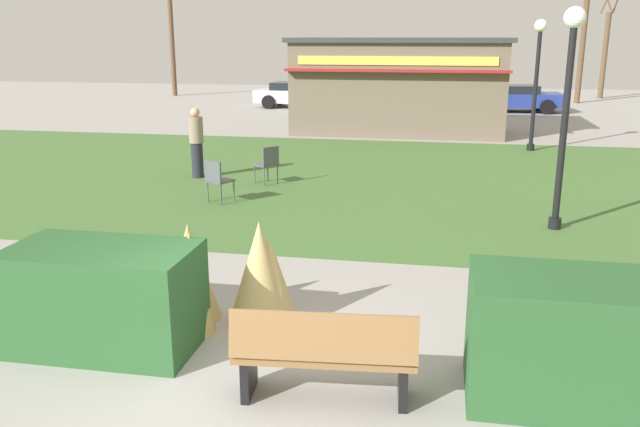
# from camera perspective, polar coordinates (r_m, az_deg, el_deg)

# --- Properties ---
(ground_plane) EXTENTS (80.00, 80.00, 0.00)m
(ground_plane) POSITION_cam_1_polar(r_m,az_deg,el_deg) (6.56, -6.45, -15.23)
(ground_plane) COLOR #999691
(lawn_patch) EXTENTS (36.00, 12.00, 0.01)m
(lawn_patch) POSITION_cam_1_polar(r_m,az_deg,el_deg) (15.80, 4.08, 3.07)
(lawn_patch) COLOR #446B33
(lawn_patch) RESTS_ON ground_plane
(park_bench) EXTENTS (1.74, 0.67, 0.95)m
(park_bench) POSITION_cam_1_polar(r_m,az_deg,el_deg) (6.15, 0.38, -12.22)
(park_bench) COLOR olive
(park_bench) RESTS_ON ground_plane
(hedge_left) EXTENTS (2.00, 1.10, 1.14)m
(hedge_left) POSITION_cam_1_polar(r_m,az_deg,el_deg) (7.52, -18.32, -7.00)
(hedge_left) COLOR #28562B
(hedge_left) RESTS_ON ground_plane
(hedge_right) EXTENTS (2.35, 1.10, 1.20)m
(hedge_right) POSITION_cam_1_polar(r_m,az_deg,el_deg) (6.61, 23.21, -10.34)
(hedge_right) COLOR #28562B
(hedge_right) RESTS_ON ground_plane
(ornamental_grass_behind_left) EXTENTS (0.68, 0.68, 1.08)m
(ornamental_grass_behind_left) POSITION_cam_1_polar(r_m,az_deg,el_deg) (7.70, -4.37, -5.96)
(ornamental_grass_behind_left) COLOR tan
(ornamental_grass_behind_left) RESTS_ON ground_plane
(ornamental_grass_behind_right) EXTENTS (0.53, 0.53, 1.21)m
(ornamental_grass_behind_right) POSITION_cam_1_polar(r_m,az_deg,el_deg) (7.60, -11.18, -5.99)
(ornamental_grass_behind_right) COLOR tan
(ornamental_grass_behind_right) RESTS_ON ground_plane
(ornamental_grass_behind_center) EXTENTS (0.79, 0.79, 1.29)m
(ornamental_grass_behind_center) POSITION_cam_1_polar(r_m,az_deg,el_deg) (7.63, -5.26, -5.35)
(ornamental_grass_behind_center) COLOR tan
(ornamental_grass_behind_center) RESTS_ON ground_plane
(ornamental_grass_behind_far) EXTENTS (0.72, 0.72, 1.19)m
(ornamental_grass_behind_far) POSITION_cam_1_polar(r_m,az_deg,el_deg) (8.00, -11.32, -4.96)
(ornamental_grass_behind_far) COLOR tan
(ornamental_grass_behind_far) RESTS_ON ground_plane
(lamppost_mid) EXTENTS (0.36, 0.36, 3.80)m
(lamppost_mid) POSITION_cam_1_polar(r_m,az_deg,el_deg) (11.96, 20.83, 9.91)
(lamppost_mid) COLOR black
(lamppost_mid) RESTS_ON ground_plane
(lamppost_far) EXTENTS (0.36, 0.36, 3.80)m
(lamppost_far) POSITION_cam_1_polar(r_m,az_deg,el_deg) (20.45, 18.45, 11.93)
(lamppost_far) COLOR black
(lamppost_far) RESTS_ON ground_plane
(trash_bin) EXTENTS (0.52, 0.52, 0.84)m
(trash_bin) POSITION_cam_1_polar(r_m,az_deg,el_deg) (8.55, -22.55, -5.82)
(trash_bin) COLOR #2D4233
(trash_bin) RESTS_ON ground_plane
(food_kiosk) EXTENTS (7.51, 4.15, 3.28)m
(food_kiosk) POSITION_cam_1_polar(r_m,az_deg,el_deg) (23.68, 6.91, 11.08)
(food_kiosk) COLOR #6B5B4C
(food_kiosk) RESTS_ON ground_plane
(cafe_chair_west) EXTENTS (0.59, 0.59, 0.89)m
(cafe_chair_west) POSITION_cam_1_polar(r_m,az_deg,el_deg) (13.51, -8.99, 3.12)
(cafe_chair_west) COLOR #4C5156
(cafe_chair_west) RESTS_ON ground_plane
(cafe_chair_east) EXTENTS (0.62, 0.62, 0.89)m
(cafe_chair_east) POSITION_cam_1_polar(r_m,az_deg,el_deg) (15.11, -4.56, 4.54)
(cafe_chair_east) COLOR #4C5156
(cafe_chair_east) RESTS_ON ground_plane
(person_strolling) EXTENTS (0.34, 0.34, 1.69)m
(person_strolling) POSITION_cam_1_polar(r_m,az_deg,el_deg) (16.02, -10.75, 6.14)
(person_strolling) COLOR #23232D
(person_strolling) RESTS_ON ground_plane
(parked_car_west_slot) EXTENTS (4.29, 2.24, 1.20)m
(parked_car_west_slot) POSITION_cam_1_polar(r_m,az_deg,el_deg) (31.86, -1.81, 10.40)
(parked_car_west_slot) COLOR silver
(parked_car_west_slot) RESTS_ON ground_plane
(parked_car_center_slot) EXTENTS (4.32, 2.28, 1.20)m
(parked_car_center_slot) POSITION_cam_1_polar(r_m,az_deg,el_deg) (31.15, 8.21, 10.14)
(parked_car_center_slot) COLOR black
(parked_car_center_slot) RESTS_ON ground_plane
(parked_car_east_slot) EXTENTS (4.34, 2.33, 1.20)m
(parked_car_east_slot) POSITION_cam_1_polar(r_m,az_deg,el_deg) (31.27, 16.50, 9.70)
(parked_car_east_slot) COLOR navy
(parked_car_east_slot) RESTS_ON ground_plane
(tree_left_bg) EXTENTS (0.91, 0.96, 6.69)m
(tree_left_bg) POSITION_cam_1_polar(r_m,az_deg,el_deg) (36.43, 21.97, 13.62)
(tree_left_bg) COLOR brown
(tree_left_bg) RESTS_ON ground_plane
(tree_right_bg) EXTENTS (0.91, 0.96, 7.25)m
(tree_right_bg) POSITION_cam_1_polar(r_m,az_deg,el_deg) (39.22, -12.84, 14.77)
(tree_right_bg) COLOR brown
(tree_right_bg) RESTS_ON ground_plane
(tree_center_bg) EXTENTS (0.91, 0.96, 5.65)m
(tree_center_bg) POSITION_cam_1_polar(r_m,az_deg,el_deg) (39.81, 23.64, 12.76)
(tree_center_bg) COLOR brown
(tree_center_bg) RESTS_ON ground_plane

